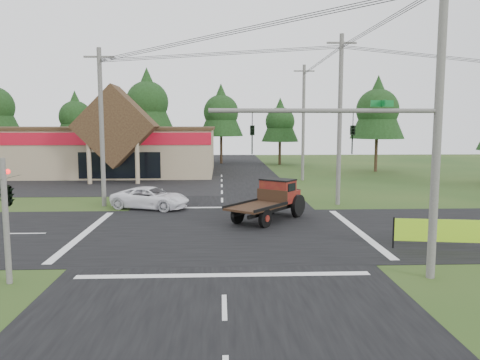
{
  "coord_description": "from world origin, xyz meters",
  "views": [
    {
      "loc": [
        -0.09,
        -23.63,
        5.55
      ],
      "look_at": [
        1.06,
        4.16,
        2.2
      ],
      "focal_mm": 35.0,
      "sensor_mm": 36.0,
      "label": 1
    }
  ],
  "objects": [
    {
      "name": "tree_row_e",
      "position": [
        8.0,
        40.0,
        6.03
      ],
      "size": [
        5.04,
        5.04,
        9.09
      ],
      "color": "#332316",
      "rests_on": "ground"
    },
    {
      "name": "road_ns",
      "position": [
        0.0,
        0.0,
        0.01
      ],
      "size": [
        12.0,
        120.0,
        0.02
      ],
      "primitive_type": "cube",
      "color": "black",
      "rests_on": "ground"
    },
    {
      "name": "traffic_signal_mast",
      "position": [
        5.82,
        -7.5,
        4.43
      ],
      "size": [
        8.12,
        0.24,
        7.0
      ],
      "color": "#595651",
      "rests_on": "ground"
    },
    {
      "name": "tree_row_d",
      "position": [
        0.0,
        42.0,
        7.38
      ],
      "size": [
        6.16,
        6.16,
        11.11
      ],
      "color": "#332316",
      "rests_on": "ground"
    },
    {
      "name": "white_pickup",
      "position": [
        -4.71,
        6.96,
        0.71
      ],
      "size": [
        5.58,
        3.85,
        1.42
      ],
      "primitive_type": "imported",
      "rotation": [
        0.0,
        0.0,
        1.25
      ],
      "color": "white",
      "rests_on": "ground"
    },
    {
      "name": "utility_pole_ne",
      "position": [
        8.0,
        8.0,
        5.89
      ],
      "size": [
        2.0,
        0.3,
        11.5
      ],
      "color": "#595651",
      "rests_on": "ground"
    },
    {
      "name": "tree_row_b",
      "position": [
        -20.0,
        42.0,
        6.7
      ],
      "size": [
        5.6,
        5.6,
        10.1
      ],
      "color": "#332316",
      "rests_on": "ground"
    },
    {
      "name": "tree_row_c",
      "position": [
        -10.0,
        41.0,
        8.72
      ],
      "size": [
        7.28,
        7.28,
        13.13
      ],
      "color": "#332316",
      "rests_on": "ground"
    },
    {
      "name": "ground",
      "position": [
        0.0,
        0.0,
        0.0
      ],
      "size": [
        120.0,
        120.0,
        0.0
      ],
      "primitive_type": "plane",
      "color": "#213E16",
      "rests_on": "ground"
    },
    {
      "name": "parking_apron",
      "position": [
        -14.0,
        19.0,
        0.01
      ],
      "size": [
        28.0,
        14.0,
        0.02
      ],
      "primitive_type": "cube",
      "color": "black",
      "rests_on": "ground"
    },
    {
      "name": "utility_pole_n",
      "position": [
        8.0,
        22.0,
        5.74
      ],
      "size": [
        2.0,
        0.3,
        11.2
      ],
      "color": "#595651",
      "rests_on": "ground"
    },
    {
      "name": "antique_flatbed_truck",
      "position": [
        2.59,
        2.77,
        1.18
      ],
      "size": [
        5.19,
        5.75,
        2.36
      ],
      "primitive_type": null,
      "rotation": [
        0.0,
        0.0,
        -0.67
      ],
      "color": "#550C11",
      "rests_on": "ground"
    },
    {
      "name": "cvs_building",
      "position": [
        -15.7,
        29.57,
        2.78
      ],
      "size": [
        30.4,
        18.2,
        9.19
      ],
      "color": "tan",
      "rests_on": "ground"
    },
    {
      "name": "traffic_signal_corner",
      "position": [
        -7.5,
        -7.32,
        3.52
      ],
      "size": [
        0.53,
        2.48,
        4.4
      ],
      "color": "#595651",
      "rests_on": "ground"
    },
    {
      "name": "utility_pole_nw",
      "position": [
        -8.0,
        8.0,
        5.39
      ],
      "size": [
        2.0,
        0.3,
        10.5
      ],
      "color": "#595651",
      "rests_on": "ground"
    },
    {
      "name": "tree_side_ne",
      "position": [
        18.0,
        30.0,
        7.38
      ],
      "size": [
        6.16,
        6.16,
        11.11
      ],
      "color": "#332316",
      "rests_on": "ground"
    },
    {
      "name": "utility_pole_nr",
      "position": [
        7.5,
        -7.5,
        5.64
      ],
      "size": [
        2.0,
        0.3,
        11.0
      ],
      "color": "#595651",
      "rests_on": "ground"
    },
    {
      "name": "road_ew",
      "position": [
        0.0,
        0.0,
        0.01
      ],
      "size": [
        120.0,
        12.0,
        0.02
      ],
      "primitive_type": "cube",
      "color": "black",
      "rests_on": "ground"
    },
    {
      "name": "roadside_banner",
      "position": [
        9.62,
        -3.8,
        0.71
      ],
      "size": [
        4.13,
        0.75,
        1.42
      ],
      "primitive_type": null,
      "rotation": [
        0.0,
        0.0,
        -0.15
      ],
      "color": "#91D01B",
      "rests_on": "ground"
    }
  ]
}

